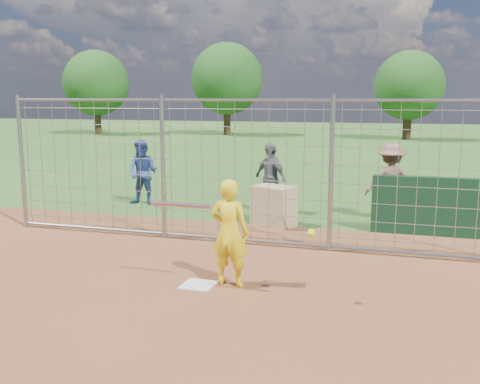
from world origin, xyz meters
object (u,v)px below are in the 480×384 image
(bystander_a, at_px, (143,173))
(equipment_bin, at_px, (274,206))
(batter, at_px, (229,233))
(bystander_c, at_px, (391,182))
(bystander_b, at_px, (270,178))

(bystander_a, distance_m, equipment_bin, 3.70)
(batter, height_order, bystander_c, bystander_c)
(bystander_a, relative_size, bystander_b, 0.99)
(bystander_b, xyz_separation_m, equipment_bin, (0.36, -1.16, -0.38))
(bystander_a, relative_size, equipment_bin, 1.95)
(batter, xyz_separation_m, bystander_a, (-3.68, 4.77, 0.04))
(batter, height_order, equipment_bin, batter)
(batter, distance_m, equipment_bin, 3.59)
(bystander_a, height_order, bystander_c, bystander_c)
(bystander_a, height_order, bystander_b, bystander_b)
(bystander_b, bearing_deg, bystander_c, 35.66)
(bystander_b, relative_size, equipment_bin, 1.96)
(batter, relative_size, equipment_bin, 1.84)
(bystander_c, height_order, equipment_bin, bystander_c)
(bystander_a, bearing_deg, bystander_b, 0.98)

